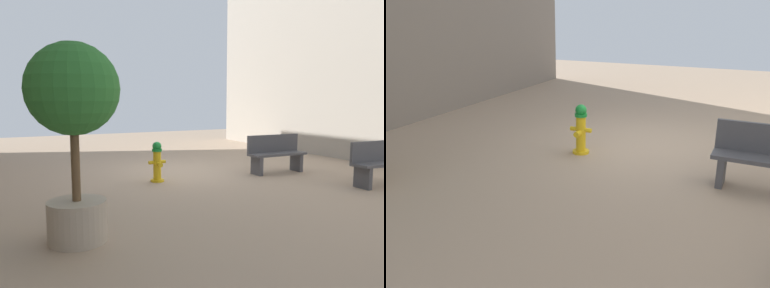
{
  "view_description": "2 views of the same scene",
  "coord_description": "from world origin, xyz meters",
  "views": [
    {
      "loc": [
        4.04,
        8.8,
        1.82
      ],
      "look_at": [
        0.71,
        2.17,
        0.96
      ],
      "focal_mm": 35.48,
      "sensor_mm": 36.0,
      "label": 1
    },
    {
      "loc": [
        -1.86,
        7.19,
        2.47
      ],
      "look_at": [
        0.33,
        2.48,
        0.72
      ],
      "focal_mm": 37.25,
      "sensor_mm": 36.0,
      "label": 2
    }
  ],
  "objects": [
    {
      "name": "ground_plane",
      "position": [
        0.0,
        0.0,
        0.0
      ],
      "size": [
        23.4,
        23.4,
        0.0
      ],
      "primitive_type": "plane",
      "color": "tan"
    },
    {
      "name": "fire_hydrant",
      "position": [
        0.98,
        0.97,
        0.45
      ],
      "size": [
        0.4,
        0.37,
        0.9
      ],
      "color": "gold",
      "rests_on": "ground_plane"
    },
    {
      "name": "bench_near",
      "position": [
        -2.1,
        1.29,
        0.49
      ],
      "size": [
        1.54,
        0.48,
        0.95
      ],
      "color": "#4C4C51",
      "rests_on": "ground_plane"
    }
  ]
}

